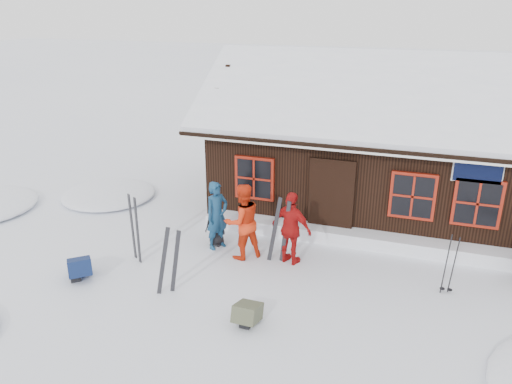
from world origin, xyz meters
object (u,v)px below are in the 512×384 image
at_px(skier_crouched, 216,225).
at_px(backpack_blue, 80,270).
at_px(ski_pair_left, 169,262).
at_px(skier_teal, 217,215).
at_px(ski_poles, 450,266).
at_px(backpack_olive, 248,316).
at_px(skier_orange_right, 291,229).
at_px(skier_orange_left, 243,221).

bearing_deg(skier_crouched, backpack_blue, -132.51).
bearing_deg(ski_pair_left, skier_teal, 73.56).
relative_size(ski_pair_left, ski_poles, 1.13).
bearing_deg(backpack_olive, skier_orange_right, 87.60).
relative_size(skier_teal, skier_crouched, 1.61).
distance_m(skier_orange_right, ski_poles, 3.36).
distance_m(skier_teal, ski_pair_left, 2.19).
relative_size(skier_orange_left, skier_crouched, 1.74).
bearing_deg(backpack_blue, ski_poles, -26.66).
bearing_deg(ski_poles, skier_orange_right, 176.49).
distance_m(ski_pair_left, ski_poles, 5.64).
bearing_deg(ski_pair_left, skier_orange_right, 31.97).
xyz_separation_m(skier_orange_left, backpack_olive, (0.97, -2.40, -0.75)).
relative_size(skier_teal, ski_pair_left, 1.11).
height_order(ski_poles, backpack_blue, ski_poles).
bearing_deg(ski_poles, skier_crouched, 174.63).
bearing_deg(backpack_blue, skier_orange_right, -13.86).
bearing_deg(skier_teal, skier_orange_left, -79.73).
relative_size(ski_poles, backpack_olive, 2.31).
distance_m(skier_orange_left, skier_orange_right, 1.13).
xyz_separation_m(skier_teal, ski_poles, (5.22, -0.38, -0.21)).
xyz_separation_m(skier_orange_left, backpack_blue, (-3.00, -2.02, -0.73)).
height_order(skier_orange_left, backpack_olive, skier_orange_left).
distance_m(skier_teal, skier_crouched, 0.35).
distance_m(skier_crouched, backpack_blue, 3.25).
relative_size(skier_orange_left, skier_orange_right, 1.06).
bearing_deg(skier_orange_right, skier_teal, 12.14).
bearing_deg(skier_crouched, ski_pair_left, -91.20).
relative_size(skier_orange_left, ski_pair_left, 1.20).
xyz_separation_m(skier_orange_right, ski_pair_left, (-1.99, -2.01, -0.15)).
bearing_deg(ski_poles, skier_teal, 175.86).
height_order(ski_pair_left, ski_poles, ski_pair_left).
xyz_separation_m(skier_crouched, ski_poles, (5.32, -0.50, 0.11)).
xyz_separation_m(skier_orange_right, skier_crouched, (-1.97, 0.29, -0.33)).
relative_size(skier_orange_right, backpack_olive, 2.96).
distance_m(skier_orange_right, backpack_blue, 4.68).
relative_size(skier_orange_right, ski_pair_left, 1.14).
xyz_separation_m(skier_teal, skier_crouched, (-0.10, 0.12, -0.32)).
distance_m(skier_orange_left, ski_poles, 4.49).
height_order(skier_orange_left, ski_poles, skier_orange_left).
height_order(skier_orange_right, ski_pair_left, skier_orange_right).
height_order(skier_teal, skier_crouched, skier_teal).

